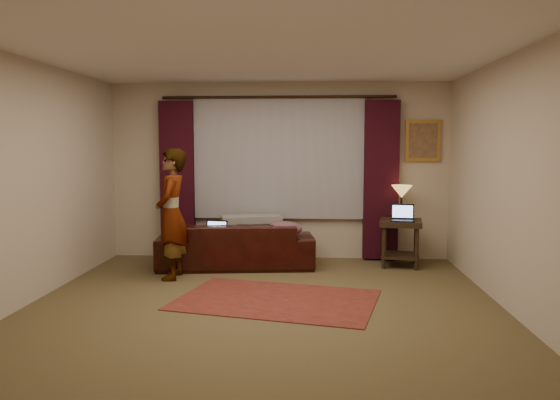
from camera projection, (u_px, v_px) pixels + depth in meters
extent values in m
cube|color=brown|center=(264.00, 306.00, 5.75)|extent=(5.00, 5.00, 0.01)
cube|color=silver|center=(263.00, 54.00, 5.49)|extent=(5.00, 5.00, 0.02)
cube|color=beige|center=(279.00, 171.00, 8.11)|extent=(5.00, 0.02, 2.60)
cube|color=beige|center=(224.00, 212.00, 3.14)|extent=(5.00, 0.02, 2.60)
cube|color=beige|center=(28.00, 182.00, 5.77)|extent=(0.02, 5.00, 2.60)
cube|color=beige|center=(511.00, 184.00, 5.47)|extent=(0.02, 5.00, 2.60)
cube|color=#9999A1|center=(278.00, 158.00, 8.03)|extent=(2.50, 0.05, 1.80)
cube|color=black|center=(178.00, 179.00, 8.10)|extent=(0.50, 0.14, 2.30)
cube|color=black|center=(381.00, 180.00, 7.92)|extent=(0.50, 0.14, 2.30)
cylinder|color=black|center=(278.00, 97.00, 7.89)|extent=(0.04, 0.04, 3.40)
cube|color=#B7863A|center=(423.00, 141.00, 7.90)|extent=(0.50, 0.04, 0.60)
imported|color=black|center=(236.00, 236.00, 7.55)|extent=(2.23, 1.16, 0.86)
cube|color=gray|center=(251.00, 203.00, 7.76)|extent=(0.90, 0.53, 0.10)
ellipsoid|color=#744152|center=(284.00, 230.00, 7.46)|extent=(0.54, 0.45, 0.21)
cube|color=maroon|center=(276.00, 300.00, 5.95)|extent=(2.38, 1.85, 0.01)
cube|color=black|center=(400.00, 243.00, 7.60)|extent=(0.65, 0.65, 0.65)
imported|color=gray|center=(172.00, 214.00, 6.85)|extent=(0.51, 0.51, 1.64)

